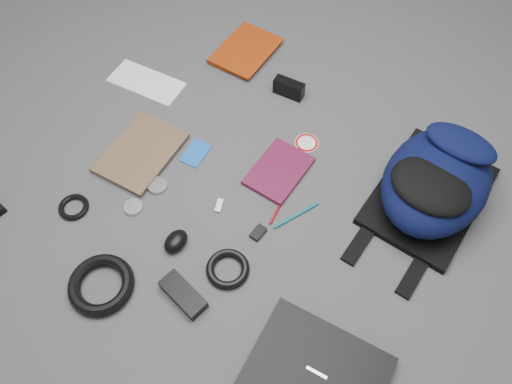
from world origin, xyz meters
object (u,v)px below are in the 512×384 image
Objects in this scene: laptop at (316,374)px; mouse at (176,241)px; power_brick at (183,294)px; compact_camera at (289,88)px; backpack at (437,181)px; comic_book at (116,140)px; dvd_case at (279,171)px; textbook_red at (225,41)px.

mouse is at bearing 164.67° from laptop.
compact_camera is at bearing 112.03° from power_brick.
backpack is 0.56m from compact_camera.
compact_camera reaches higher than comic_book.
laptop reaches higher than dvd_case.
comic_book is (0.01, -0.54, -0.00)m from textbook_red.
comic_book is at bearing -156.97° from backpack.
laptop is at bearing 13.89° from power_brick.
laptop is at bearing -21.25° from comic_book.
backpack is 2.20× the size of dvd_case.
power_brick is at bearing -89.22° from dvd_case.
backpack reaches higher than comic_book.
mouse is (-0.49, 0.06, 0.00)m from laptop.
power_brick is at bearing -121.09° from backpack.
textbook_red is 1.20× the size of dvd_case.
textbook_red is 2.33× the size of compact_camera.
backpack is 0.61m from laptop.
laptop is at bearing -45.12° from textbook_red.
dvd_case is 2.59× the size of mouse.
backpack reaches higher than textbook_red.
backpack reaches higher than dvd_case.
power_brick is (-0.36, -0.64, -0.07)m from backpack.
laptop is 3.11× the size of compact_camera.
comic_book is at bearing -158.69° from dvd_case.
comic_book is (-0.85, -0.39, -0.08)m from backpack.
dvd_case is 1.94× the size of compact_camera.
backpack is 4.28× the size of compact_camera.
compact_camera is (-0.55, 0.09, -0.06)m from backpack.
backpack is 3.28× the size of power_brick.
laptop is (0.01, -0.60, -0.07)m from backpack.
comic_book is 3.44× the size of mouse.
textbook_red is at bearing 168.57° from backpack.
dvd_case is at bearing 16.58° from comic_book.
backpack reaches higher than power_brick.
power_brick is (0.03, -0.46, 0.01)m from dvd_case.
mouse is at bearing 146.49° from power_brick.
mouse is at bearing -29.18° from comic_book.
textbook_red is 0.91× the size of comic_book.
comic_book is 0.55m from power_brick.
textbook_red is at bearing 130.13° from power_brick.
mouse is (0.07, -0.63, -0.01)m from compact_camera.
compact_camera reaches higher than dvd_case.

